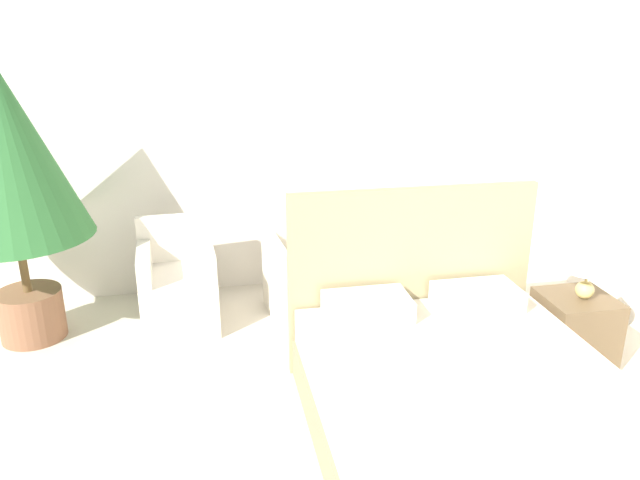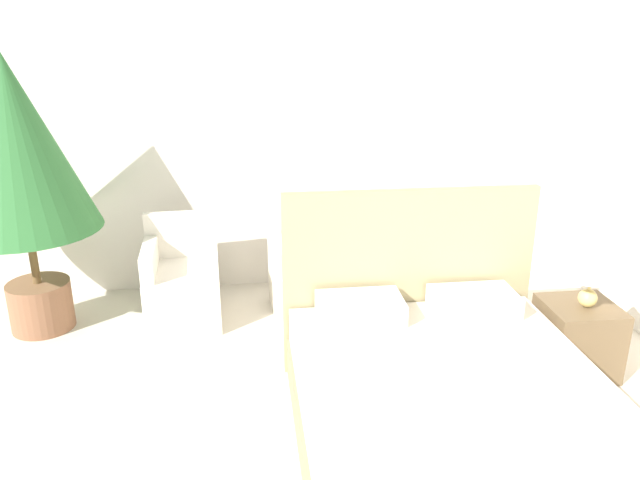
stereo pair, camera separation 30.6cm
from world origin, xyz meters
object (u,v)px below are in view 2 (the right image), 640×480
(potted_palm, at_px, (16,153))
(table_lamp, at_px, (592,268))
(bed, at_px, (451,410))
(armchair_near_window_right, at_px, (308,280))
(nightstand, at_px, (577,338))
(armchair_near_window_left, at_px, (183,286))

(potted_palm, xyz_separation_m, table_lamp, (3.83, -1.14, -0.62))
(table_lamp, bearing_deg, bed, -148.15)
(armchair_near_window_right, distance_m, nightstand, 2.06)
(armchair_near_window_right, xyz_separation_m, potted_palm, (-2.09, -0.02, 1.11))
(bed, bearing_deg, table_lamp, 31.85)
(potted_palm, height_order, table_lamp, potted_palm)
(nightstand, height_order, table_lamp, table_lamp)
(bed, relative_size, potted_palm, 1.03)
(armchair_near_window_left, xyz_separation_m, armchair_near_window_right, (1.00, -0.00, 0.00))
(nightstand, bearing_deg, potted_palm, 163.73)
(armchair_near_window_left, height_order, nightstand, armchair_near_window_left)
(bed, relative_size, armchair_near_window_left, 2.63)
(armchair_near_window_right, xyz_separation_m, nightstand, (1.72, -1.13, -0.03))
(armchair_near_window_left, relative_size, nightstand, 1.64)
(bed, distance_m, potted_palm, 3.44)
(nightstand, distance_m, table_lamp, 0.52)
(armchair_near_window_right, bearing_deg, bed, -77.10)
(armchair_near_window_left, relative_size, table_lamp, 2.11)
(bed, xyz_separation_m, potted_palm, (-2.68, 1.85, 1.11))
(armchair_near_window_left, relative_size, potted_palm, 0.39)
(armchair_near_window_left, xyz_separation_m, nightstand, (2.72, -1.13, -0.03))
(potted_palm, bearing_deg, nightstand, -16.27)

